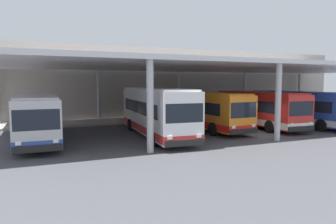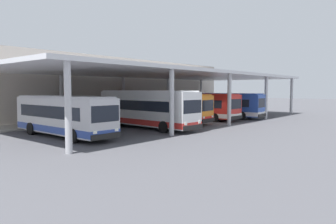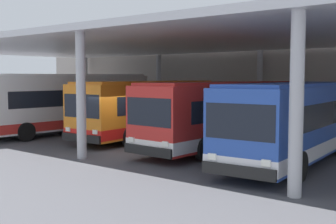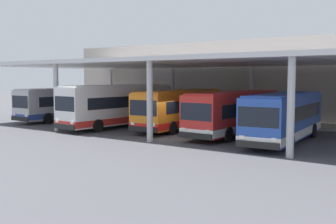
{
  "view_description": "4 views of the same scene",
  "coord_description": "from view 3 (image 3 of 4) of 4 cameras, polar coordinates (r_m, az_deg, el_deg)",
  "views": [
    {
      "loc": [
        -15.02,
        -18.76,
        3.96
      ],
      "look_at": [
        -5.09,
        4.74,
        1.53
      ],
      "focal_mm": 32.73,
      "sensor_mm": 36.0,
      "label": 1
    },
    {
      "loc": [
        -28.38,
        -18.22,
        3.68
      ],
      "look_at": [
        -3.84,
        2.43,
        1.35
      ],
      "focal_mm": 33.48,
      "sensor_mm": 36.0,
      "label": 2
    },
    {
      "loc": [
        14.02,
        -14.16,
        3.41
      ],
      "look_at": [
        -1.48,
        5.08,
        1.39
      ],
      "focal_mm": 46.24,
      "sensor_mm": 36.0,
      "label": 3
    },
    {
      "loc": [
        16.1,
        -23.18,
        4.16
      ],
      "look_at": [
        -3.19,
        4.06,
        1.34
      ],
      "focal_mm": 43.23,
      "sensor_mm": 36.0,
      "label": 4
    }
  ],
  "objects": [
    {
      "name": "bench_waiting",
      "position": [
        30.78,
        6.72,
        -0.48
      ],
      "size": [
        1.8,
        0.45,
        0.92
      ],
      "color": "#4C515B",
      "rests_on": "platform_kerb"
    },
    {
      "name": "platform_kerb",
      "position": [
        29.65,
        10.37,
        -1.84
      ],
      "size": [
        42.0,
        4.5,
        0.18
      ],
      "primitive_type": "cube",
      "color": "#A39E93",
      "rests_on": "ground"
    },
    {
      "name": "bus_nearest_bay",
      "position": [
        34.13,
        -19.88,
        1.45
      ],
      "size": [
        2.8,
        10.55,
        3.17
      ],
      "color": "#B7B7BC",
      "rests_on": "ground"
    },
    {
      "name": "bus_far_bay",
      "position": [
        20.79,
        7.27,
        -0.21
      ],
      "size": [
        2.96,
        10.6,
        3.17
      ],
      "color": "red",
      "rests_on": "ground"
    },
    {
      "name": "station_building_facade",
      "position": [
        32.36,
        13.23,
        5.59
      ],
      "size": [
        48.0,
        1.6,
        8.0
      ],
      "primitive_type": "cube",
      "color": "#ADA399",
      "rests_on": "ground"
    },
    {
      "name": "canopy_shelter",
      "position": [
        24.22,
        3.39,
        9.11
      ],
      "size": [
        40.0,
        17.0,
        5.55
      ],
      "color": "silver",
      "rests_on": "ground"
    },
    {
      "name": "ground_plane",
      "position": [
        20.21,
        -5.81,
        -5.07
      ],
      "size": [
        200.0,
        200.0,
        0.0
      ],
      "primitive_type": "plane",
      "color": "#47474C"
    },
    {
      "name": "bus_second_bay",
      "position": [
        26.85,
        -13.13,
        1.2
      ],
      "size": [
        3.19,
        11.46,
        3.57
      ],
      "color": "white",
      "rests_on": "ground"
    },
    {
      "name": "bus_middle_bay",
      "position": [
        24.42,
        -2.45,
        0.55
      ],
      "size": [
        3.18,
        10.67,
        3.17
      ],
      "color": "orange",
      "rests_on": "ground"
    },
    {
      "name": "trash_bin",
      "position": [
        28.86,
        13.01,
        -0.89
      ],
      "size": [
        0.52,
        0.52,
        0.98
      ],
      "color": "#33383D",
      "rests_on": "platform_kerb"
    },
    {
      "name": "bus_departing",
      "position": [
        18.07,
        16.52,
        -1.1
      ],
      "size": [
        3.21,
        10.67,
        3.17
      ],
      "color": "#284CA8",
      "rests_on": "ground"
    }
  ]
}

